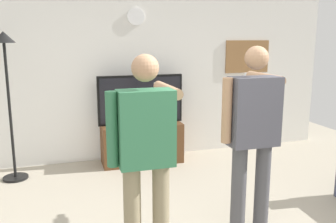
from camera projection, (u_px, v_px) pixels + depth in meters
The scene contains 8 objects.
back_wall at pixel (134, 70), 5.55m from camera, with size 6.40×0.10×2.70m, color silver.
tv_stand at pixel (142, 143), 5.44m from camera, with size 1.18×0.46×0.59m.
television at pixel (141, 100), 5.35m from camera, with size 1.25×0.07×0.72m.
wall_clock at pixel (136, 17), 5.34m from camera, with size 0.25×0.25×0.03m, color white.
framed_picture at pixel (247, 57), 6.00m from camera, with size 0.77×0.04×0.52m, color olive.
floor_lamp at pixel (7, 76), 4.58m from camera, with size 0.32×0.32×1.91m.
person_standing_nearer_lamp at pixel (146, 149), 2.88m from camera, with size 0.61×0.78×1.72m.
person_standing_nearer_couch at pixel (253, 130), 3.34m from camera, with size 0.63×0.78×1.77m.
Camera 1 is at (-1.13, -2.52, 1.84)m, focal length 39.19 mm.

